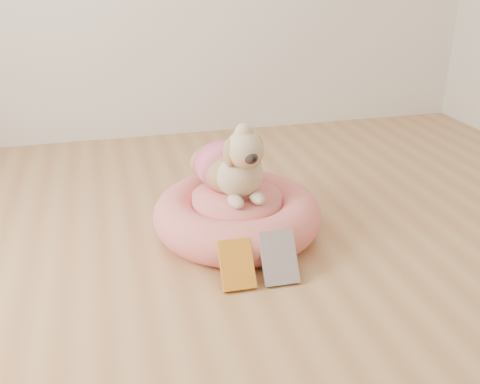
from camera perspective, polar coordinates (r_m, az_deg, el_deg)
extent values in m
plane|color=#AD7748|center=(1.71, 6.10, -16.83)|extent=(4.50, 4.50, 0.00)
cylinder|color=#D46B53|center=(2.31, -0.31, -3.20)|extent=(0.52, 0.52, 0.11)
torus|color=#D46B53|center=(2.30, -0.32, -2.36)|extent=(0.72, 0.72, 0.19)
cylinder|color=#D46B53|center=(2.28, -0.32, -1.37)|extent=(0.38, 0.38, 0.10)
cube|color=gold|center=(1.96, -0.36, -7.73)|extent=(0.12, 0.14, 0.16)
cube|color=white|center=(1.99, 4.17, -6.98)|extent=(0.13, 0.14, 0.18)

